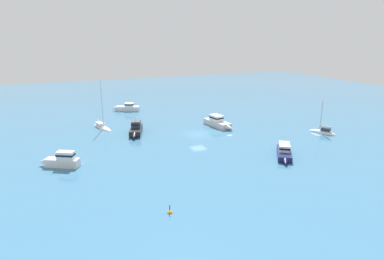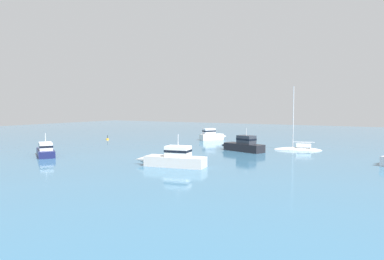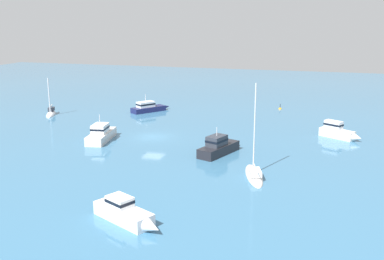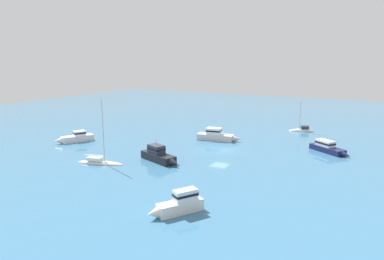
# 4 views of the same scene
# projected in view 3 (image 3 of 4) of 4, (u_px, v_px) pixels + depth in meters

# --- Properties ---
(ground_plane) EXTENTS (160.00, 160.00, 0.00)m
(ground_plane) POSITION_uv_depth(u_px,v_px,m) (153.00, 137.00, 56.29)
(ground_plane) COLOR teal
(sloop) EXTENTS (4.75, 3.07, 6.27)m
(sloop) POSITION_uv_depth(u_px,v_px,m) (51.00, 114.00, 69.22)
(sloop) COLOR white
(sloop) RESTS_ON ground
(launch) EXTENTS (7.18, 3.73, 3.09)m
(launch) POSITION_uv_depth(u_px,v_px,m) (220.00, 146.00, 49.16)
(launch) COLOR black
(launch) RESTS_ON ground
(powerboat) EXTENTS (6.34, 5.02, 2.80)m
(powerboat) POSITION_uv_depth(u_px,v_px,m) (149.00, 107.00, 71.45)
(powerboat) COLOR #191E4C
(powerboat) RESTS_ON ground
(launch_1) EXTENTS (3.70, 5.21, 2.07)m
(launch_1) POSITION_uv_depth(u_px,v_px,m) (338.00, 132.00, 55.58)
(launch_1) COLOR silver
(launch_1) RESTS_ON ground
(yacht) EXTENTS (6.55, 3.24, 9.10)m
(yacht) POSITION_uv_depth(u_px,v_px,m) (254.00, 175.00, 42.23)
(yacht) COLOR silver
(yacht) RESTS_ON ground
(launch_2) EXTENTS (7.71, 2.99, 3.27)m
(launch_2) POSITION_uv_depth(u_px,v_px,m) (102.00, 134.00, 54.73)
(launch_2) COLOR silver
(launch_2) RESTS_ON ground
(motor_cruiser) EXTENTS (4.03, 6.29, 1.77)m
(motor_cruiser) POSITION_uv_depth(u_px,v_px,m) (126.00, 213.00, 32.66)
(motor_cruiser) COLOR white
(motor_cruiser) RESTS_ON ground
(channel_buoy) EXTENTS (0.51, 0.51, 1.08)m
(channel_buoy) POSITION_uv_depth(u_px,v_px,m) (280.00, 109.00, 73.58)
(channel_buoy) COLOR orange
(channel_buoy) RESTS_ON ground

